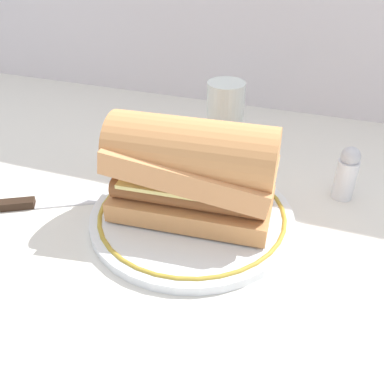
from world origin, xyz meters
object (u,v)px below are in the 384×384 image
sausage_sandwich (192,169)px  butter_knife (37,203)px  drinking_glass (225,121)px  salt_shaker (347,173)px  plate (192,215)px

sausage_sandwich → butter_knife: (-0.21, -0.04, -0.07)m
drinking_glass → butter_knife: 0.32m
salt_shaker → butter_knife: (-0.40, -0.16, -0.03)m
sausage_sandwich → salt_shaker: size_ratio=2.66×
butter_knife → sausage_sandwich: bearing=10.8°
plate → salt_shaker: size_ratio=3.36×
plate → sausage_sandwich: sausage_sandwich is taller
drinking_glass → salt_shaker: drinking_glass is taller
plate → butter_knife: (-0.21, -0.04, -0.00)m
plate → butter_knife: plate is taller
salt_shaker → butter_knife: size_ratio=0.60×
butter_knife → drinking_glass: bearing=51.4°
plate → salt_shaker: 0.23m
salt_shaker → sausage_sandwich: bearing=-146.7°
drinking_glass → butter_knife: bearing=-128.6°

